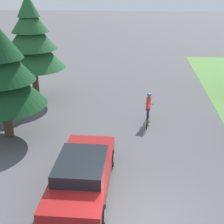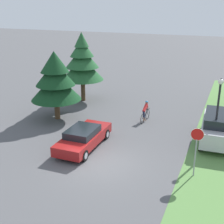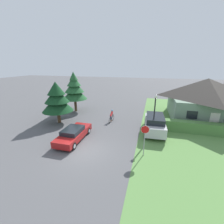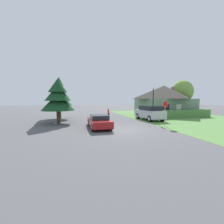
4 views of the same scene
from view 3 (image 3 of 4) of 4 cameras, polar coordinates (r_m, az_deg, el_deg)
The scene contains 10 objects.
ground_plane at distance 13.29m, azimuth -10.17°, elevation -14.23°, with size 140.00×140.00×0.00m, color #515154.
cottage_house at distance 22.86m, azimuth 31.90°, elevation 4.45°, with size 8.86×8.66×5.27m.
hedge_row at distance 18.41m, azimuth 32.37°, elevation -5.36°, with size 10.89×0.90×1.21m, color #4C7A3D.
sedan_left_lane at distance 14.86m, azimuth -14.39°, elevation -8.09°, with size 1.85×4.63×1.26m.
cyclist at distance 18.75m, azimuth -0.21°, elevation -1.66°, with size 0.44×1.81×1.51m.
parked_suv_right at distance 16.46m, azimuth 15.92°, elevation -4.24°, with size 2.22×4.78×1.89m.
stop_sign at distance 11.86m, azimuth 12.35°, elevation -8.62°, with size 0.64×0.07×2.58m.
street_lamp at distance 14.80m, azimuth 15.89°, elevation 0.47°, with size 0.30×0.30×4.33m.
conifer_tall_near at distance 19.10m, azimuth -20.26°, elevation 4.75°, with size 3.65×3.65×5.04m.
conifer_tall_far at distance 23.15m, azimuth -14.16°, elevation 8.57°, with size 3.64×3.64×5.93m.
Camera 3 is at (5.09, -10.07, 7.02)m, focal length 24.00 mm.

